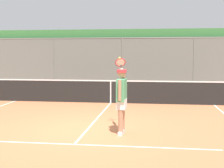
% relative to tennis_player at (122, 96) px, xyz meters
% --- Properties ---
extents(ground_plane, '(60.00, 60.00, 0.00)m').
position_rel_tennis_player_xyz_m(ground_plane, '(0.97, -0.28, -0.99)').
color(ground_plane, '#B76B42').
extents(court_line_markings, '(8.49, 11.20, 0.01)m').
position_rel_tennis_player_xyz_m(court_line_markings, '(0.97, 1.38, -0.99)').
color(court_line_markings, white).
rests_on(court_line_markings, ground).
extents(fence_backdrop, '(18.66, 1.37, 3.43)m').
position_rel_tennis_player_xyz_m(fence_backdrop, '(0.97, -10.22, 0.71)').
color(fence_backdrop, slate).
rests_on(fence_backdrop, ground).
extents(tennis_net, '(10.91, 0.09, 1.07)m').
position_rel_tennis_player_xyz_m(tennis_net, '(0.97, -5.01, -0.50)').
color(tennis_net, '#2D2D2D').
rests_on(tennis_net, ground).
extents(tennis_player, '(0.42, 1.41, 1.98)m').
position_rel_tennis_player_xyz_m(tennis_player, '(0.00, 0.00, 0.00)').
color(tennis_player, silver).
rests_on(tennis_player, ground).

